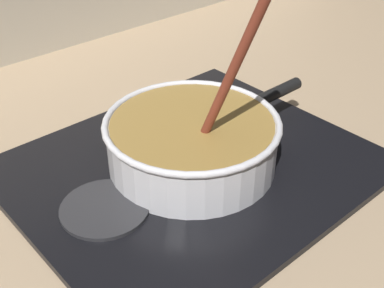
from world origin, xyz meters
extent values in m
cube|color=#9E8466|center=(0.00, 0.00, -0.02)|extent=(2.40, 1.60, 0.04)
cube|color=black|center=(0.08, 0.19, 0.01)|extent=(0.56, 0.48, 0.01)
torus|color=#592D0C|center=(0.08, 0.19, 0.02)|extent=(0.20, 0.20, 0.01)
cylinder|color=#262628|center=(-0.09, 0.19, 0.01)|extent=(0.13, 0.13, 0.01)
cylinder|color=silver|center=(0.08, 0.19, 0.05)|extent=(0.27, 0.27, 0.08)
cylinder|color=olive|center=(0.08, 0.19, 0.06)|extent=(0.26, 0.26, 0.07)
torus|color=silver|center=(0.08, 0.19, 0.09)|extent=(0.28, 0.28, 0.01)
cylinder|color=black|center=(0.28, 0.19, 0.07)|extent=(0.13, 0.02, 0.02)
cylinder|color=beige|center=(0.06, 0.18, 0.08)|extent=(0.03, 0.03, 0.01)
cylinder|color=#E5CC7A|center=(0.10, 0.21, 0.08)|extent=(0.03, 0.03, 0.01)
cylinder|color=#E5CC7A|center=(0.04, 0.22, 0.08)|extent=(0.03, 0.03, 0.01)
cylinder|color=#EDD88C|center=(0.07, 0.12, 0.08)|extent=(0.03, 0.03, 0.01)
cylinder|color=#EDD88C|center=(0.17, 0.14, 0.08)|extent=(0.03, 0.03, 0.01)
cylinder|color=beige|center=(0.08, 0.28, 0.08)|extent=(0.03, 0.03, 0.01)
cylinder|color=beige|center=(0.16, 0.24, 0.08)|extent=(0.03, 0.03, 0.01)
cylinder|color=maroon|center=(0.09, 0.11, 0.22)|extent=(0.03, 0.12, 0.28)
cube|color=brown|center=(0.08, 0.16, 0.08)|extent=(0.03, 0.05, 0.01)
camera|label=1|loc=(-0.36, -0.31, 0.50)|focal=46.98mm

